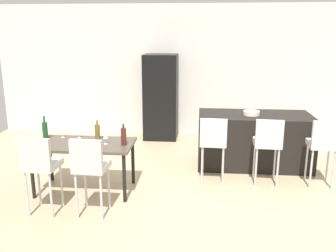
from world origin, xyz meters
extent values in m
plane|color=tan|center=(0.00, 0.00, 0.00)|extent=(10.00, 10.00, 0.00)
cube|color=beige|center=(0.00, 2.96, 1.45)|extent=(10.00, 0.12, 2.90)
cube|color=black|center=(0.62, 0.93, 0.46)|extent=(1.93, 0.93, 0.92)
cube|color=beige|center=(-0.12, 0.14, 0.65)|extent=(0.42, 0.42, 0.08)
cube|color=beige|center=(-0.13, -0.03, 0.87)|extent=(0.40, 0.08, 0.36)
cylinder|color=#B2B2B7|center=(-0.27, 0.31, 0.30)|extent=(0.03, 0.03, 0.61)
cylinder|color=#B2B2B7|center=(0.05, 0.29, 0.30)|extent=(0.03, 0.03, 0.61)
cylinder|color=#B2B2B7|center=(-0.28, -0.01, 0.30)|extent=(0.03, 0.03, 0.61)
cylinder|color=#B2B2B7|center=(0.03, -0.03, 0.30)|extent=(0.03, 0.03, 0.61)
cube|color=beige|center=(0.70, 0.14, 0.65)|extent=(0.42, 0.42, 0.08)
cube|color=beige|center=(0.69, -0.03, 0.87)|extent=(0.40, 0.08, 0.36)
cylinder|color=#B2B2B7|center=(0.55, 0.31, 0.30)|extent=(0.03, 0.03, 0.61)
cylinder|color=#B2B2B7|center=(0.87, 0.29, 0.30)|extent=(0.03, 0.03, 0.61)
cylinder|color=#B2B2B7|center=(0.54, -0.01, 0.30)|extent=(0.03, 0.03, 0.61)
cylinder|color=#B2B2B7|center=(0.85, -0.03, 0.30)|extent=(0.03, 0.03, 0.61)
cube|color=beige|center=(1.52, 0.14, 0.65)|extent=(0.42, 0.42, 0.08)
cube|color=beige|center=(1.51, -0.03, 0.87)|extent=(0.40, 0.08, 0.36)
cylinder|color=#B2B2B7|center=(1.37, 0.31, 0.30)|extent=(0.03, 0.03, 0.61)
cylinder|color=#B2B2B7|center=(1.68, 0.29, 0.30)|extent=(0.03, 0.03, 0.61)
cylinder|color=#B2B2B7|center=(1.35, -0.01, 0.30)|extent=(0.03, 0.03, 0.61)
cylinder|color=#B2B2B7|center=(1.67, -0.03, 0.30)|extent=(0.03, 0.03, 0.61)
cube|color=#4C4238|center=(-2.00, -0.40, 0.72)|extent=(1.43, 0.77, 0.04)
cylinder|color=black|center=(-2.66, -0.08, 0.35)|extent=(0.05, 0.05, 0.70)
cylinder|color=black|center=(-1.35, -0.08, 0.35)|extent=(0.05, 0.05, 0.70)
cylinder|color=black|center=(-2.66, -0.72, 0.35)|extent=(0.05, 0.05, 0.70)
cylinder|color=black|center=(-1.35, -0.72, 0.35)|extent=(0.05, 0.05, 0.70)
cube|color=beige|center=(-2.33, -1.08, 0.65)|extent=(0.42, 0.42, 0.08)
cube|color=beige|center=(-2.33, -1.25, 0.87)|extent=(0.40, 0.08, 0.36)
cylinder|color=#B2B2B7|center=(-2.48, -0.92, 0.30)|extent=(0.03, 0.03, 0.61)
cylinder|color=#B2B2B7|center=(-2.16, -0.93, 0.30)|extent=(0.03, 0.03, 0.61)
cylinder|color=#B2B2B7|center=(-2.49, -1.24, 0.30)|extent=(0.03, 0.03, 0.61)
cylinder|color=#B2B2B7|center=(-2.17, -1.25, 0.30)|extent=(0.03, 0.03, 0.61)
cube|color=beige|center=(-1.68, -1.08, 0.65)|extent=(0.42, 0.42, 0.08)
cube|color=beige|center=(-1.69, -1.25, 0.87)|extent=(0.40, 0.08, 0.36)
cylinder|color=#B2B2B7|center=(-1.83, -0.92, 0.30)|extent=(0.03, 0.03, 0.61)
cylinder|color=#B2B2B7|center=(-1.51, -0.93, 0.30)|extent=(0.03, 0.03, 0.61)
cylinder|color=#B2B2B7|center=(-1.85, -1.24, 0.30)|extent=(0.03, 0.03, 0.61)
cylinder|color=#B2B2B7|center=(-1.53, -1.25, 0.30)|extent=(0.03, 0.03, 0.61)
cylinder|color=#471E19|center=(-1.40, -0.45, 0.86)|extent=(0.08, 0.08, 0.25)
cylinder|color=#471E19|center=(-1.40, -0.45, 1.02)|extent=(0.03, 0.03, 0.06)
cylinder|color=brown|center=(-1.84, -0.22, 0.86)|extent=(0.07, 0.07, 0.24)
cylinder|color=brown|center=(-1.84, -0.22, 1.01)|extent=(0.03, 0.03, 0.06)
cylinder|color=#194723|center=(-2.63, -0.25, 0.87)|extent=(0.08, 0.08, 0.26)
cylinder|color=#194723|center=(-2.63, -0.25, 1.05)|extent=(0.03, 0.03, 0.10)
cylinder|color=silver|center=(-1.67, -0.42, 0.74)|extent=(0.06, 0.06, 0.00)
cylinder|color=silver|center=(-1.67, -0.42, 0.78)|extent=(0.01, 0.01, 0.08)
cone|color=silver|center=(-1.67, -0.42, 0.87)|extent=(0.07, 0.07, 0.09)
cylinder|color=silver|center=(-2.41, -0.15, 0.74)|extent=(0.06, 0.06, 0.00)
cylinder|color=silver|center=(-2.41, -0.15, 0.78)|extent=(0.01, 0.01, 0.08)
cone|color=silver|center=(-2.41, -0.15, 0.87)|extent=(0.07, 0.07, 0.09)
cylinder|color=silver|center=(-2.14, -0.16, 0.74)|extent=(0.06, 0.06, 0.00)
cylinder|color=silver|center=(-2.14, -0.16, 0.78)|extent=(0.01, 0.01, 0.08)
cone|color=silver|center=(-2.14, -0.16, 0.87)|extent=(0.07, 0.07, 0.09)
cube|color=black|center=(-1.20, 2.52, 0.92)|extent=(0.72, 0.68, 1.84)
cylinder|color=beige|center=(0.54, 0.88, 0.96)|extent=(0.28, 0.28, 0.07)
camera|label=1|loc=(-0.33, -5.31, 2.29)|focal=38.95mm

